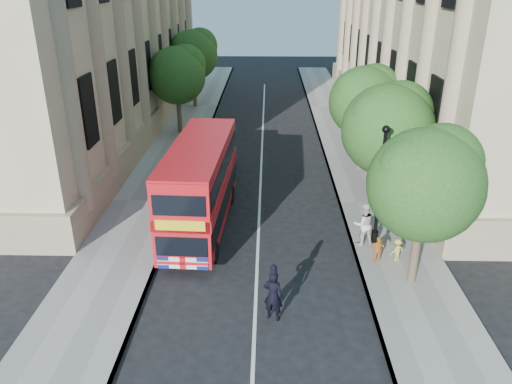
# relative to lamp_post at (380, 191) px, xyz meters

# --- Properties ---
(ground) EXTENTS (120.00, 120.00, 0.00)m
(ground) POSITION_rel_lamp_post_xyz_m (-5.00, -6.00, -2.51)
(ground) COLOR black
(ground) RESTS_ON ground
(pavement_right) EXTENTS (3.50, 80.00, 0.12)m
(pavement_right) POSITION_rel_lamp_post_xyz_m (0.75, 4.00, -2.45)
(pavement_right) COLOR gray
(pavement_right) RESTS_ON ground
(pavement_left) EXTENTS (3.50, 80.00, 0.12)m
(pavement_left) POSITION_rel_lamp_post_xyz_m (-10.75, 4.00, -2.45)
(pavement_left) COLOR gray
(pavement_left) RESTS_ON ground
(building_right) EXTENTS (12.00, 38.00, 18.00)m
(building_right) POSITION_rel_lamp_post_xyz_m (8.80, 18.00, 6.49)
(building_right) COLOR tan
(building_right) RESTS_ON ground
(building_left) EXTENTS (12.00, 38.00, 18.00)m
(building_left) POSITION_rel_lamp_post_xyz_m (-18.80, 18.00, 6.49)
(building_left) COLOR tan
(building_left) RESTS_ON ground
(tree_right_near) EXTENTS (4.00, 4.00, 6.08)m
(tree_right_near) POSITION_rel_lamp_post_xyz_m (0.84, -2.97, 1.74)
(tree_right_near) COLOR #473828
(tree_right_near) RESTS_ON ground
(tree_right_mid) EXTENTS (4.20, 4.20, 6.37)m
(tree_right_mid) POSITION_rel_lamp_post_xyz_m (0.84, 3.03, 1.93)
(tree_right_mid) COLOR #473828
(tree_right_mid) RESTS_ON ground
(tree_right_far) EXTENTS (4.00, 4.00, 6.15)m
(tree_right_far) POSITION_rel_lamp_post_xyz_m (0.84, 9.03, 1.80)
(tree_right_far) COLOR #473828
(tree_right_far) RESTS_ON ground
(tree_left_far) EXTENTS (4.00, 4.00, 6.30)m
(tree_left_far) POSITION_rel_lamp_post_xyz_m (-10.96, 16.03, 1.93)
(tree_left_far) COLOR #473828
(tree_left_far) RESTS_ON ground
(tree_left_back) EXTENTS (4.20, 4.20, 6.65)m
(tree_left_back) POSITION_rel_lamp_post_xyz_m (-10.96, 24.03, 2.20)
(tree_left_back) COLOR #473828
(tree_left_back) RESTS_ON ground
(lamp_post) EXTENTS (0.32, 0.32, 5.16)m
(lamp_post) POSITION_rel_lamp_post_xyz_m (0.00, 0.00, 0.00)
(lamp_post) COLOR black
(lamp_post) RESTS_ON pavement_right
(double_decker_bus) EXTENTS (2.65, 8.56, 3.91)m
(double_decker_bus) POSITION_rel_lamp_post_xyz_m (-7.60, 1.38, -0.35)
(double_decker_bus) COLOR red
(double_decker_bus) RESTS_ON ground
(box_van) EXTENTS (2.01, 4.81, 2.74)m
(box_van) POSITION_rel_lamp_post_xyz_m (-7.71, 7.74, -1.17)
(box_van) COLOR black
(box_van) RESTS_ON ground
(police_constable) EXTENTS (0.78, 0.64, 1.84)m
(police_constable) POSITION_rel_lamp_post_xyz_m (-4.39, -5.19, -1.59)
(police_constable) COLOR black
(police_constable) RESTS_ON ground
(woman_pedestrian) EXTENTS (1.04, 0.89, 1.89)m
(woman_pedestrian) POSITION_rel_lamp_post_xyz_m (-0.57, -0.20, -1.45)
(woman_pedestrian) COLOR beige
(woman_pedestrian) RESTS_ON pavement_right
(child_a) EXTENTS (0.65, 0.29, 1.10)m
(child_a) POSITION_rel_lamp_post_xyz_m (-0.22, -1.66, -1.84)
(child_a) COLOR orange
(child_a) RESTS_ON pavement_right
(child_b) EXTENTS (0.72, 0.61, 0.96)m
(child_b) POSITION_rel_lamp_post_xyz_m (0.58, -1.52, -1.91)
(child_b) COLOR gold
(child_b) RESTS_ON pavement_right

